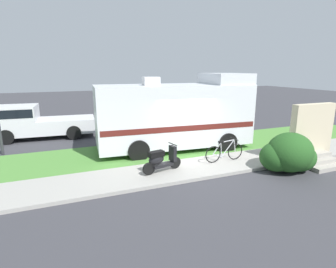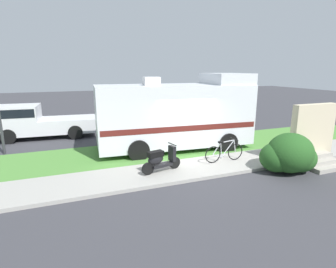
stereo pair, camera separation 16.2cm
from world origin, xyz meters
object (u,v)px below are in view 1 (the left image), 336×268
(scooter, at_px, (161,160))
(pickup_truck_far, at_px, (178,105))
(motorhome_rv, at_px, (176,114))
(pickup_truck_near, at_px, (31,121))
(bottle_green, at_px, (275,149))
(bicycle, at_px, (224,152))

(scooter, xyz_separation_m, pickup_truck_far, (5.41, 10.67, 0.38))
(motorhome_rv, relative_size, pickup_truck_near, 1.31)
(motorhome_rv, bearing_deg, pickup_truck_far, 65.31)
(bottle_green, bearing_deg, pickup_truck_near, 145.29)
(motorhome_rv, xyz_separation_m, bottle_green, (3.82, -2.41, -1.45))
(scooter, height_order, bicycle, scooter)
(motorhome_rv, xyz_separation_m, pickup_truck_near, (-6.50, 4.74, -0.71))
(bicycle, height_order, pickup_truck_near, pickup_truck_near)
(pickup_truck_far, bearing_deg, motorhome_rv, -114.69)
(bicycle, relative_size, bottle_green, 6.72)
(motorhome_rv, height_order, pickup_truck_near, motorhome_rv)
(bicycle, xyz_separation_m, pickup_truck_far, (2.66, 10.54, 0.46))
(bottle_green, bearing_deg, bicycle, -174.22)
(motorhome_rv, distance_m, pickup_truck_far, 8.65)
(pickup_truck_near, bearing_deg, scooter, -58.21)
(scooter, relative_size, pickup_truck_near, 0.28)
(scooter, height_order, pickup_truck_far, pickup_truck_far)
(motorhome_rv, bearing_deg, bicycle, -70.74)
(pickup_truck_near, relative_size, bottle_green, 21.65)
(pickup_truck_near, distance_m, bottle_green, 12.58)
(bicycle, bearing_deg, motorhome_rv, 109.26)
(scooter, distance_m, bottle_green, 5.65)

